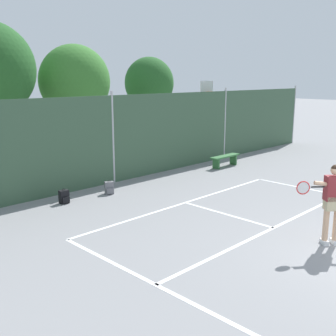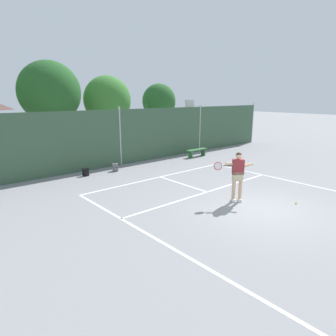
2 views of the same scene
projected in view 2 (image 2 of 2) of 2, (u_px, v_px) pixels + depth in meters
name	position (u px, v px, depth m)	size (l,w,h in m)	color
ground_plane	(261.00, 209.00, 10.06)	(120.00, 120.00, 0.00)	gray
court_markings	(245.00, 204.00, 10.53)	(8.30, 11.10, 0.01)	white
chainlink_fence	(120.00, 138.00, 16.29)	(26.09, 0.09, 3.26)	#38563D
basketball_hoop	(189.00, 117.00, 21.68)	(0.90, 0.67, 3.55)	#9E9EA3
treeline_backdrop	(41.00, 96.00, 22.83)	(24.93, 4.42, 6.65)	brown
tennis_player	(237.00, 172.00, 10.55)	(1.18, 0.91, 1.85)	silver
tennis_ball	(296.00, 203.00, 10.55)	(0.07, 0.07, 0.07)	#CCE033
backpack_black	(86.00, 172.00, 14.26)	(0.29, 0.26, 0.46)	black
backpack_grey	(115.00, 167.00, 15.17)	(0.33, 0.33, 0.46)	slate
courtside_bench	(197.00, 151.00, 18.83)	(1.60, 0.36, 0.48)	#336B38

